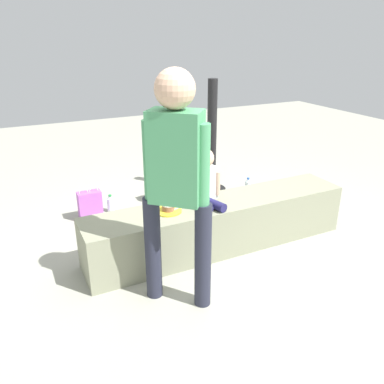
{
  "coord_description": "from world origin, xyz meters",
  "views": [
    {
      "loc": [
        -1.57,
        -2.67,
        1.81
      ],
      "look_at": [
        -0.39,
        -0.24,
        0.7
      ],
      "focal_mm": 36.6,
      "sensor_mm": 36.0,
      "label": 1
    }
  ],
  "objects": [
    {
      "name": "handbag_black_leather",
      "position": [
        -0.06,
        1.23,
        0.12
      ],
      "size": [
        0.31,
        0.12,
        0.34
      ],
      "color": "black",
      "rests_on": "ground_plane"
    },
    {
      "name": "cake_plate",
      "position": [
        -0.48,
        0.01,
        0.47
      ],
      "size": [
        0.22,
        0.22,
        0.07
      ],
      "color": "yellow",
      "rests_on": "concrete_ledge"
    },
    {
      "name": "handbag_brown_canvas",
      "position": [
        0.45,
        0.42,
        0.12
      ],
      "size": [
        0.3,
        0.12,
        0.33
      ],
      "color": "brown",
      "rests_on": "ground_plane"
    },
    {
      "name": "party_cup_red",
      "position": [
        0.94,
        0.41,
        0.05
      ],
      "size": [
        0.09,
        0.09,
        0.1
      ],
      "primitive_type": "cylinder",
      "color": "red",
      "rests_on": "ground_plane"
    },
    {
      "name": "concrete_ledge",
      "position": [
        0.0,
        0.0,
        0.22
      ],
      "size": [
        2.4,
        0.45,
        0.45
      ],
      "primitive_type": "cube",
      "color": "gray",
      "rests_on": "ground_plane"
    },
    {
      "name": "gift_bag",
      "position": [
        -0.91,
        1.08,
        0.15
      ],
      "size": [
        0.24,
        0.12,
        0.35
      ],
      "color": "#B259BF",
      "rests_on": "ground_plane"
    },
    {
      "name": "adult_standing",
      "position": [
        -0.64,
        -0.52,
        0.98
      ],
      "size": [
        0.39,
        0.37,
        1.62
      ],
      "color": "#242636",
      "rests_on": "ground_plane"
    },
    {
      "name": "water_bottle_far_side",
      "position": [
        0.9,
        0.9,
        0.1
      ],
      "size": [
        0.07,
        0.07,
        0.22
      ],
      "color": "silver",
      "rests_on": "ground_plane"
    },
    {
      "name": "child_seated",
      "position": [
        -0.15,
        0.01,
        0.66
      ],
      "size": [
        0.29,
        0.34,
        0.48
      ],
      "color": "#201E51",
      "rests_on": "concrete_ledge"
    },
    {
      "name": "water_bottle_near_gift",
      "position": [
        -0.68,
        1.16,
        0.09
      ],
      "size": [
        0.07,
        0.07,
        0.2
      ],
      "color": "silver",
      "rests_on": "ground_plane"
    },
    {
      "name": "ground_plane",
      "position": [
        0.0,
        0.0,
        0.0
      ],
      "size": [
        12.0,
        12.0,
        0.0
      ],
      "primitive_type": "plane",
      "color": "#A1A191"
    },
    {
      "name": "railing_post",
      "position": [
        0.57,
        1.2,
        0.52
      ],
      "size": [
        0.36,
        0.36,
        1.33
      ],
      "color": "black",
      "rests_on": "ground_plane"
    },
    {
      "name": "cake_box_white",
      "position": [
        0.03,
        0.74,
        0.06
      ],
      "size": [
        0.4,
        0.39,
        0.13
      ],
      "primitive_type": "cube",
      "rotation": [
        0.0,
        0.0,
        -0.37
      ],
      "color": "white",
      "rests_on": "ground_plane"
    }
  ]
}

